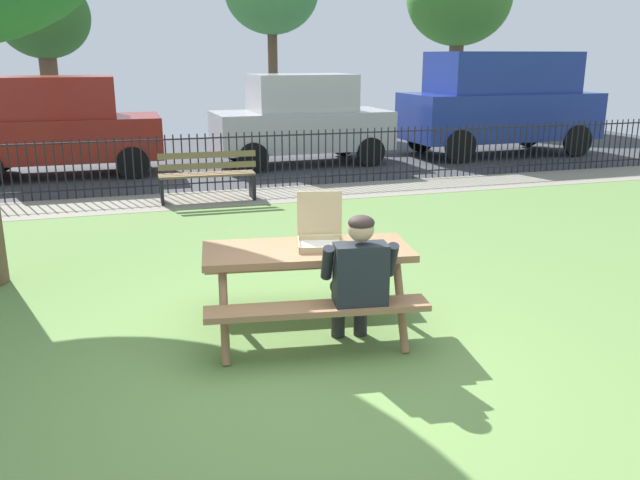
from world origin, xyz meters
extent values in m
cube|color=#658A46|center=(0.00, 1.66, -0.01)|extent=(28.00, 11.32, 0.02)
cube|color=gray|center=(0.00, 6.62, 0.00)|extent=(28.00, 1.40, 0.01)
cube|color=#38383D|center=(0.00, 11.27, -0.01)|extent=(28.00, 7.91, 0.01)
cube|color=#936846|center=(0.22, 0.76, 0.74)|extent=(1.89, 1.00, 0.06)
cube|color=#936846|center=(0.14, 0.17, 0.44)|extent=(1.82, 0.53, 0.05)
cube|color=#936846|center=(0.31, 1.36, 0.44)|extent=(1.82, 0.53, 0.05)
cylinder|color=#936846|center=(-0.57, 0.46, 0.35)|extent=(0.13, 0.44, 0.74)
cylinder|color=#936846|center=(-0.45, 1.28, 0.35)|extent=(0.13, 0.44, 0.74)
cylinder|color=#936846|center=(0.90, 0.25, 0.35)|extent=(0.13, 0.44, 0.74)
cylinder|color=#936846|center=(1.01, 1.07, 0.35)|extent=(0.13, 0.44, 0.74)
cube|color=tan|center=(0.35, 0.75, 0.78)|extent=(0.48, 0.48, 0.01)
cube|color=silver|center=(0.35, 0.75, 0.78)|extent=(0.44, 0.44, 0.00)
cube|color=tan|center=(0.30, 0.56, 0.80)|extent=(0.39, 0.10, 0.04)
cube|color=tan|center=(0.39, 0.94, 0.80)|extent=(0.39, 0.10, 0.04)
cube|color=tan|center=(0.16, 0.80, 0.80)|extent=(0.10, 0.39, 0.04)
cube|color=tan|center=(0.53, 0.71, 0.80)|extent=(0.10, 0.39, 0.04)
cube|color=tan|center=(0.39, 0.96, 1.03)|extent=(0.40, 0.13, 0.40)
pyramid|color=#F4CB4E|center=(0.75, 0.77, 0.78)|extent=(0.26, 0.26, 0.01)
cube|color=tan|center=(0.84, 0.69, 0.78)|extent=(0.12, 0.13, 0.02)
cylinder|color=black|center=(0.44, 0.55, 0.22)|extent=(0.12, 0.12, 0.44)
cylinder|color=black|center=(0.41, 0.34, 0.47)|extent=(0.21, 0.44, 0.15)
cylinder|color=black|center=(0.64, 0.52, 0.22)|extent=(0.12, 0.12, 0.44)
cylinder|color=black|center=(0.61, 0.32, 0.47)|extent=(0.21, 0.44, 0.15)
cube|color=#1E2328|center=(0.48, 0.12, 0.70)|extent=(0.45, 0.28, 0.52)
cylinder|color=#1E2328|center=(0.23, 0.21, 0.80)|extent=(0.12, 0.22, 0.31)
cylinder|color=#1E2328|center=(0.75, 0.14, 0.80)|extent=(0.12, 0.22, 0.31)
sphere|color=tan|center=(0.48, 0.14, 1.08)|extent=(0.21, 0.21, 0.21)
ellipsoid|color=#322623|center=(0.48, 0.13, 1.13)|extent=(0.21, 0.20, 0.12)
cylinder|color=black|center=(0.00, 7.32, 0.96)|extent=(19.97, 0.03, 0.03)
cylinder|color=black|center=(0.00, 7.32, 0.16)|extent=(19.97, 0.03, 0.03)
cylinder|color=black|center=(-3.16, 7.32, 0.52)|extent=(0.02, 0.02, 1.04)
cylinder|color=black|center=(-3.02, 7.32, 0.52)|extent=(0.02, 0.02, 1.04)
cylinder|color=black|center=(-2.88, 7.32, 0.52)|extent=(0.02, 0.02, 1.04)
cylinder|color=black|center=(-2.74, 7.32, 0.52)|extent=(0.02, 0.02, 1.04)
cylinder|color=black|center=(-2.60, 7.32, 0.52)|extent=(0.02, 0.02, 1.04)
cylinder|color=black|center=(-2.46, 7.32, 0.52)|extent=(0.02, 0.02, 1.04)
cylinder|color=black|center=(-2.32, 7.32, 0.52)|extent=(0.02, 0.02, 1.04)
cylinder|color=black|center=(-2.18, 7.32, 0.52)|extent=(0.02, 0.02, 1.04)
cylinder|color=black|center=(-2.04, 7.32, 0.52)|extent=(0.02, 0.02, 1.04)
cylinder|color=black|center=(-1.90, 7.32, 0.52)|extent=(0.02, 0.02, 1.04)
cylinder|color=black|center=(-1.76, 7.32, 0.52)|extent=(0.02, 0.02, 1.04)
cylinder|color=black|center=(-1.62, 7.32, 0.52)|extent=(0.02, 0.02, 1.04)
cylinder|color=black|center=(-1.48, 7.32, 0.52)|extent=(0.02, 0.02, 1.04)
cylinder|color=black|center=(-1.34, 7.32, 0.52)|extent=(0.02, 0.02, 1.04)
cylinder|color=black|center=(-1.20, 7.32, 0.52)|extent=(0.02, 0.02, 1.04)
cylinder|color=black|center=(-1.05, 7.32, 0.52)|extent=(0.02, 0.02, 1.04)
cylinder|color=black|center=(-0.91, 7.32, 0.52)|extent=(0.02, 0.02, 1.04)
cylinder|color=black|center=(-0.77, 7.32, 0.52)|extent=(0.02, 0.02, 1.04)
cylinder|color=black|center=(-0.63, 7.32, 0.52)|extent=(0.02, 0.02, 1.04)
cylinder|color=black|center=(-0.49, 7.32, 0.52)|extent=(0.02, 0.02, 1.04)
cylinder|color=black|center=(-0.35, 7.32, 0.52)|extent=(0.02, 0.02, 1.04)
cylinder|color=black|center=(-0.21, 7.32, 0.52)|extent=(0.02, 0.02, 1.04)
cylinder|color=black|center=(-0.07, 7.32, 0.52)|extent=(0.02, 0.02, 1.04)
cylinder|color=black|center=(0.07, 7.32, 0.52)|extent=(0.02, 0.02, 1.04)
cylinder|color=black|center=(0.21, 7.32, 0.52)|extent=(0.02, 0.02, 1.04)
cylinder|color=black|center=(0.35, 7.32, 0.52)|extent=(0.02, 0.02, 1.04)
cylinder|color=black|center=(0.49, 7.32, 0.52)|extent=(0.02, 0.02, 1.04)
cylinder|color=black|center=(0.63, 7.32, 0.52)|extent=(0.02, 0.02, 1.04)
cylinder|color=black|center=(0.77, 7.32, 0.52)|extent=(0.02, 0.02, 1.04)
cylinder|color=black|center=(0.91, 7.32, 0.52)|extent=(0.02, 0.02, 1.04)
cylinder|color=black|center=(1.05, 7.32, 0.52)|extent=(0.02, 0.02, 1.04)
cylinder|color=black|center=(1.20, 7.32, 0.52)|extent=(0.02, 0.02, 1.04)
cylinder|color=black|center=(1.34, 7.32, 0.52)|extent=(0.02, 0.02, 1.04)
cylinder|color=black|center=(1.48, 7.32, 0.52)|extent=(0.02, 0.02, 1.04)
cylinder|color=black|center=(1.62, 7.32, 0.52)|extent=(0.02, 0.02, 1.04)
cylinder|color=black|center=(1.76, 7.32, 0.52)|extent=(0.02, 0.02, 1.04)
cylinder|color=black|center=(1.90, 7.32, 0.52)|extent=(0.02, 0.02, 1.04)
cylinder|color=black|center=(2.04, 7.32, 0.52)|extent=(0.02, 0.02, 1.04)
cylinder|color=black|center=(2.18, 7.32, 0.52)|extent=(0.02, 0.02, 1.04)
cylinder|color=black|center=(2.32, 7.32, 0.52)|extent=(0.02, 0.02, 1.04)
cylinder|color=black|center=(2.46, 7.32, 0.52)|extent=(0.02, 0.02, 1.04)
cylinder|color=black|center=(2.60, 7.32, 0.52)|extent=(0.02, 0.02, 1.04)
cylinder|color=black|center=(2.74, 7.32, 0.52)|extent=(0.02, 0.02, 1.04)
cylinder|color=black|center=(2.88, 7.32, 0.52)|extent=(0.02, 0.02, 1.04)
cylinder|color=black|center=(3.02, 7.32, 0.52)|extent=(0.02, 0.02, 1.04)
cylinder|color=black|center=(3.16, 7.32, 0.52)|extent=(0.02, 0.02, 1.04)
cylinder|color=black|center=(3.31, 7.32, 0.52)|extent=(0.02, 0.02, 1.04)
cylinder|color=black|center=(3.45, 7.32, 0.52)|extent=(0.02, 0.02, 1.04)
cylinder|color=black|center=(3.59, 7.32, 0.52)|extent=(0.02, 0.02, 1.04)
cylinder|color=black|center=(3.73, 7.32, 0.52)|extent=(0.02, 0.02, 1.04)
cylinder|color=black|center=(3.87, 7.32, 0.52)|extent=(0.02, 0.02, 1.04)
cylinder|color=black|center=(4.01, 7.32, 0.52)|extent=(0.02, 0.02, 1.04)
cylinder|color=black|center=(4.15, 7.32, 0.52)|extent=(0.02, 0.02, 1.04)
cylinder|color=black|center=(4.29, 7.32, 0.52)|extent=(0.02, 0.02, 1.04)
cylinder|color=black|center=(4.43, 7.32, 0.52)|extent=(0.02, 0.02, 1.04)
cylinder|color=black|center=(4.57, 7.32, 0.52)|extent=(0.02, 0.02, 1.04)
cylinder|color=black|center=(4.71, 7.32, 0.52)|extent=(0.02, 0.02, 1.04)
cylinder|color=black|center=(4.85, 7.32, 0.52)|extent=(0.02, 0.02, 1.04)
cylinder|color=black|center=(4.99, 7.32, 0.52)|extent=(0.02, 0.02, 1.04)
cylinder|color=black|center=(5.13, 7.32, 0.52)|extent=(0.02, 0.02, 1.04)
cylinder|color=black|center=(5.27, 7.32, 0.52)|extent=(0.02, 0.02, 1.04)
cylinder|color=black|center=(5.41, 7.32, 0.52)|extent=(0.02, 0.02, 1.04)
cylinder|color=black|center=(5.56, 7.32, 0.52)|extent=(0.02, 0.02, 1.04)
cylinder|color=black|center=(5.70, 7.32, 0.52)|extent=(0.02, 0.02, 1.04)
cylinder|color=black|center=(5.84, 7.32, 0.52)|extent=(0.02, 0.02, 1.04)
cylinder|color=black|center=(5.98, 7.32, 0.52)|extent=(0.02, 0.02, 1.04)
cylinder|color=black|center=(6.12, 7.32, 0.52)|extent=(0.02, 0.02, 1.04)
cylinder|color=black|center=(6.26, 7.32, 0.52)|extent=(0.02, 0.02, 1.04)
cylinder|color=black|center=(6.40, 7.32, 0.52)|extent=(0.02, 0.02, 1.04)
cylinder|color=black|center=(6.54, 7.32, 0.52)|extent=(0.02, 0.02, 1.04)
cylinder|color=black|center=(6.68, 7.32, 0.52)|extent=(0.02, 0.02, 1.04)
cylinder|color=black|center=(6.82, 7.32, 0.52)|extent=(0.02, 0.02, 1.04)
cylinder|color=black|center=(6.96, 7.32, 0.52)|extent=(0.02, 0.02, 1.04)
cylinder|color=black|center=(7.10, 7.32, 0.52)|extent=(0.02, 0.02, 1.04)
cylinder|color=black|center=(7.24, 7.32, 0.52)|extent=(0.02, 0.02, 1.04)
cylinder|color=black|center=(7.38, 7.32, 0.52)|extent=(0.02, 0.02, 1.04)
cylinder|color=black|center=(7.52, 7.32, 0.52)|extent=(0.02, 0.02, 1.04)
cylinder|color=black|center=(7.67, 7.32, 0.52)|extent=(0.02, 0.02, 1.04)
cylinder|color=black|center=(7.81, 7.32, 0.52)|extent=(0.02, 0.02, 1.04)
cylinder|color=black|center=(7.95, 7.32, 0.52)|extent=(0.02, 0.02, 1.04)
cylinder|color=black|center=(8.09, 7.32, 0.52)|extent=(0.02, 0.02, 1.04)
cylinder|color=black|center=(8.23, 7.32, 0.52)|extent=(0.02, 0.02, 1.04)
cylinder|color=black|center=(8.37, 7.32, 0.52)|extent=(0.02, 0.02, 1.04)
cylinder|color=black|center=(8.51, 7.32, 0.52)|extent=(0.02, 0.02, 1.04)
cylinder|color=black|center=(8.65, 7.32, 0.52)|extent=(0.02, 0.02, 1.04)
cylinder|color=black|center=(8.79, 7.32, 0.52)|extent=(0.02, 0.02, 1.04)
cylinder|color=black|center=(8.93, 7.32, 0.52)|extent=(0.02, 0.02, 1.04)
cylinder|color=black|center=(9.07, 7.32, 0.52)|extent=(0.02, 0.02, 1.04)
cylinder|color=black|center=(9.21, 7.32, 0.52)|extent=(0.02, 0.02, 1.04)
cylinder|color=black|center=(9.35, 7.32, 0.52)|extent=(0.02, 0.02, 1.04)
cylinder|color=black|center=(9.49, 7.32, 0.52)|extent=(0.02, 0.02, 1.04)
cylinder|color=black|center=(9.63, 7.32, 0.52)|extent=(0.02, 0.02, 1.04)
cube|color=brown|center=(0.12, 6.69, 0.44)|extent=(1.60, 0.15, 0.04)
cube|color=brown|center=(0.11, 6.55, 0.44)|extent=(1.60, 0.15, 0.04)
cube|color=brown|center=(0.11, 6.41, 0.44)|extent=(1.60, 0.15, 0.04)
cube|color=brown|center=(0.11, 6.35, 0.62)|extent=(1.60, 0.10, 0.11)
cube|color=brown|center=(0.11, 6.35, 0.80)|extent=(1.60, 0.10, 0.11)
cube|color=black|center=(0.87, 6.47, 0.22)|extent=(0.06, 0.44, 0.44)
cube|color=black|center=(-0.65, 6.52, 0.22)|extent=(0.06, 0.44, 0.44)
cube|color=maroon|center=(-2.36, 9.82, 0.76)|extent=(3.91, 1.74, 0.84)
cube|color=maroon|center=(-2.36, 9.82, 1.58)|extent=(2.21, 1.52, 0.80)
cube|color=#262D38|center=(-1.65, 9.82, 1.58)|extent=(0.05, 1.46, 0.68)
cylinder|color=black|center=(-1.03, 8.96, 0.32)|extent=(0.64, 0.11, 0.64)
cylinder|color=black|center=(-1.04, 10.68, 0.32)|extent=(0.64, 0.11, 0.64)
cube|color=#BCB7BA|center=(2.68, 9.82, 0.76)|extent=(3.96, 1.86, 0.84)
cube|color=#BCB7BA|center=(2.68, 9.82, 1.58)|extent=(2.25, 1.59, 0.80)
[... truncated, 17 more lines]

